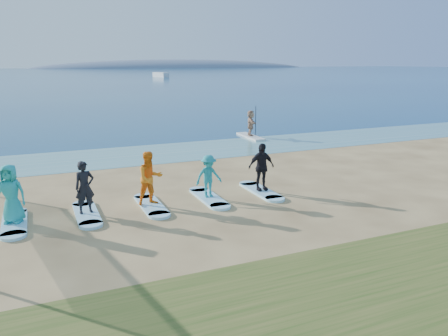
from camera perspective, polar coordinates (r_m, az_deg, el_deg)
name	(u,v)px	position (r m, az deg, el deg)	size (l,w,h in m)	color
ground	(211,221)	(13.51, -1.70, -6.93)	(600.00, 600.00, 0.00)	tan
shallow_water	(136,155)	(23.22, -11.39, 1.67)	(600.00, 600.00, 0.00)	teal
ocean	(45,75)	(171.87, -22.38, 11.21)	(600.00, 600.00, 0.00)	navy
island_ridge	(179,68)	(327.32, -5.92, 12.91)	(220.00, 56.00, 18.00)	slate
paddleboard	(250,136)	(28.15, 3.48, 4.13)	(0.70, 3.00, 0.12)	silver
paddleboarder	(251,123)	(28.02, 3.51, 5.89)	(1.50, 0.48, 1.62)	tan
boat_offshore_b	(161,77)	(135.87, -8.25, 11.66)	(1.98, 6.43, 1.43)	silver
surfboard_0	(14,223)	(14.62, -25.70, -6.52)	(0.70, 2.20, 0.09)	#A4E4FF
student_0	(11,194)	(14.35, -26.08, -3.03)	(0.86, 0.56, 1.77)	teal
surfboard_1	(87,214)	(14.65, -17.49, -5.73)	(0.70, 2.20, 0.09)	#A4E4FF
student_1	(85,187)	(14.39, -17.74, -2.42)	(0.61, 0.40, 1.67)	black
surfboard_2	(151,205)	(14.97, -9.49, -4.84)	(0.70, 2.20, 0.09)	#A4E4FF
student_2	(150,178)	(14.70, -9.64, -1.33)	(0.88, 0.69, 1.81)	orange
surfboard_3	(209,198)	(15.57, -2.00, -3.91)	(0.70, 2.20, 0.09)	#A4E4FF
student_3	(209,176)	(15.35, -2.02, -1.07)	(0.98, 0.56, 1.51)	teal
surfboard_4	(261,191)	(16.42, 4.82, -3.02)	(0.70, 2.20, 0.09)	#A4E4FF
student_4	(261,167)	(16.17, 4.89, 0.14)	(1.04, 0.43, 1.77)	black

